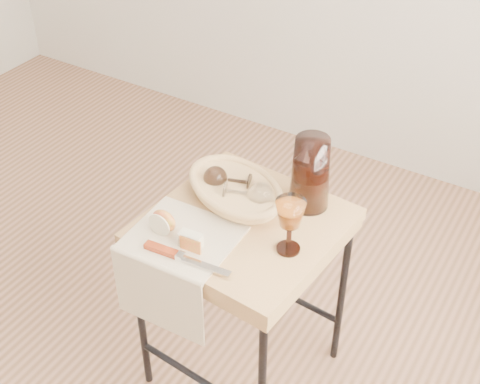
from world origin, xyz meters
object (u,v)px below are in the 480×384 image
Objects in this scene: apple_half at (164,221)px; table_knife at (183,257)px; side_table at (243,301)px; pitcher at (311,173)px; wine_goblet at (290,226)px; goblet_lying_a at (230,180)px; bread_basket at (235,191)px; goblet_lying_b at (245,193)px; tea_towel at (182,238)px.

table_knife is (0.11, -0.07, -0.03)m from apple_half.
side_table is 2.46× the size of pitcher.
wine_goblet is (0.17, -0.04, 0.42)m from side_table.
goblet_lying_a is 1.56× the size of apple_half.
side_table is at bearing -23.58° from bread_basket.
bread_basket is at bearing 89.87° from table_knife.
pitcher is (0.15, 0.11, 0.06)m from goblet_lying_b.
bread_basket is at bearing -155.31° from pitcher.
goblet_lying_a is at bearing 176.02° from bread_basket.
goblet_lying_b is 0.45× the size of pitcher.
tea_towel is 0.93× the size of bread_basket.
pitcher is 3.52× the size of apple_half.
goblet_lying_b is (0.05, -0.02, 0.02)m from bread_basket.
tea_towel is 2.44× the size of goblet_lying_a.
tea_towel is 0.31m from wine_goblet.
table_knife is (-0.05, -0.22, 0.35)m from side_table.
pitcher reaches higher than tea_towel.
pitcher is (0.23, 0.32, 0.11)m from tea_towel.
pitcher is 0.44m from apple_half.
goblet_lying_b is 0.20m from pitcher.
goblet_lying_b reaches higher than side_table.
table_knife is at bearing -139.64° from wine_goblet.
tea_towel is at bearing 122.25° from table_knife.
bread_basket is (0.03, 0.23, 0.02)m from tea_towel.
goblet_lying_a is at bearing 138.03° from side_table.
side_table is 0.42m from table_knife.
goblet_lying_a reaches higher than table_knife.
wine_goblet is at bearing 19.41° from apple_half.
pitcher is at bearing -178.89° from goblet_lying_a.
goblet_lying_b is (0.08, 0.21, 0.05)m from tea_towel.
side_table is 0.39m from goblet_lying_b.
tea_towel is at bearing -131.56° from goblet_lying_b.
side_table is 0.38m from bread_basket.
tea_towel is 0.23m from bread_basket.
wine_goblet is at bearing 20.04° from tea_towel.
pitcher is 1.59× the size of wine_goblet.
bread_basket is (-0.08, 0.08, 0.36)m from side_table.
pitcher is at bearing 54.27° from side_table.
goblet_lying_a is at bearing 87.00° from tea_towel.
apple_half is (-0.06, -0.25, -0.01)m from goblet_lying_a.
pitcher is at bearing 48.60° from apple_half.
wine_goblet is 0.67× the size of table_knife.
side_table is 2.12× the size of bread_basket.
apple_half is at bearing -143.76° from goblet_lying_b.
goblet_lying_a is at bearing -161.03° from pitcher.
bread_basket is 1.85× the size of wine_goblet.
goblet_lying_a is 0.98× the size of goblet_lying_b.
goblet_lying_b is 0.22m from wine_goblet.
side_table is 0.45m from wine_goblet.
pitcher is (0.12, 0.17, 0.45)m from side_table.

